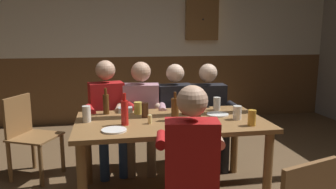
{
  "coord_description": "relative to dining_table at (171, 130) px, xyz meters",
  "views": [
    {
      "loc": [
        -0.56,
        -2.76,
        1.55
      ],
      "look_at": [
        0.0,
        0.33,
        0.96
      ],
      "focal_mm": 35.64,
      "sensor_mm": 36.0,
      "label": 1
    }
  ],
  "objects": [
    {
      "name": "back_wall_upper",
      "position": [
        0.0,
        2.84,
        1.14
      ],
      "size": [
        6.79,
        0.12,
        1.31
      ],
      "primitive_type": "cube",
      "color": "silver"
    },
    {
      "name": "back_wall_wainscot",
      "position": [
        0.0,
        2.84,
        -0.08
      ],
      "size": [
        6.79,
        0.12,
        1.13
      ],
      "primitive_type": "cube",
      "color": "brown",
      "rests_on": "ground_plane"
    },
    {
      "name": "dining_table",
      "position": [
        0.0,
        0.0,
        0.0
      ],
      "size": [
        1.74,
        0.94,
        0.75
      ],
      "color": "brown",
      "rests_on": "ground_plane"
    },
    {
      "name": "person_0",
      "position": [
        -0.57,
        0.71,
        0.04
      ],
      "size": [
        0.56,
        0.57,
        1.24
      ],
      "rotation": [
        0.0,
        0.0,
        3.33
      ],
      "color": "#AD1919",
      "rests_on": "ground_plane"
    },
    {
      "name": "person_1",
      "position": [
        -0.2,
        0.71,
        0.03
      ],
      "size": [
        0.57,
        0.55,
        1.22
      ],
      "rotation": [
        0.0,
        0.0,
        3.01
      ],
      "color": "#B78493",
      "rests_on": "ground_plane"
    },
    {
      "name": "person_2",
      "position": [
        0.2,
        0.7,
        0.01
      ],
      "size": [
        0.57,
        0.54,
        1.19
      ],
      "rotation": [
        0.0,
        0.0,
        3.24
      ],
      "color": "black",
      "rests_on": "ground_plane"
    },
    {
      "name": "person_3",
      "position": [
        0.58,
        0.69,
        0.01
      ],
      "size": [
        0.57,
        0.54,
        1.18
      ],
      "rotation": [
        0.0,
        0.0,
        3.09
      ],
      "color": "black",
      "rests_on": "ground_plane"
    },
    {
      "name": "person_4",
      "position": [
        0.01,
        -0.7,
        0.02
      ],
      "size": [
        0.56,
        0.56,
        1.19
      ],
      "rotation": [
        0.0,
        0.0,
        -0.17
      ],
      "color": "#AD1919",
      "rests_on": "ground_plane"
    },
    {
      "name": "chair_empty_near_right",
      "position": [
        -1.41,
        0.69,
        -0.17
      ],
      "size": [
        0.59,
        0.59,
        0.88
      ],
      "rotation": [
        0.0,
        0.0,
        -2.02
      ],
      "color": "brown",
      "rests_on": "ground_plane"
    },
    {
      "name": "table_candle",
      "position": [
        -0.21,
        -0.1,
        0.14
      ],
      "size": [
        0.04,
        0.04,
        0.08
      ],
      "primitive_type": "cylinder",
      "color": "#F9E08C",
      "rests_on": "dining_table"
    },
    {
      "name": "condiment_caddy",
      "position": [
        -0.4,
        0.37,
        0.13
      ],
      "size": [
        0.14,
        0.1,
        0.05
      ],
      "primitive_type": "cube",
      "color": "#B2B7BC",
      "rests_on": "dining_table"
    },
    {
      "name": "plate_0",
      "position": [
        0.48,
        0.09,
        0.11
      ],
      "size": [
        0.21,
        0.21,
        0.01
      ],
      "primitive_type": "cylinder",
      "color": "white",
      "rests_on": "dining_table"
    },
    {
      "name": "plate_1",
      "position": [
        -0.53,
        -0.27,
        0.11
      ],
      "size": [
        0.21,
        0.21,
        0.01
      ],
      "primitive_type": "cylinder",
      "color": "white",
      "rests_on": "dining_table"
    },
    {
      "name": "bottle_0",
      "position": [
        -0.59,
        0.33,
        0.21
      ],
      "size": [
        0.06,
        0.06,
        0.26
      ],
      "color": "#593314",
      "rests_on": "dining_table"
    },
    {
      "name": "bottle_1",
      "position": [
        0.03,
        -0.02,
        0.21
      ],
      "size": [
        0.07,
        0.07,
        0.26
      ],
      "color": "#593314",
      "rests_on": "dining_table"
    },
    {
      "name": "bottle_2",
      "position": [
        -0.43,
        -0.1,
        0.22
      ],
      "size": [
        0.06,
        0.06,
        0.28
      ],
      "color": "red",
      "rests_on": "dining_table"
    },
    {
      "name": "bottle_3",
      "position": [
        0.18,
        0.17,
        0.21
      ],
      "size": [
        0.07,
        0.07,
        0.27
      ],
      "color": "#593314",
      "rests_on": "dining_table"
    },
    {
      "name": "pint_glass_0",
      "position": [
        0.65,
        -0.32,
        0.17
      ],
      "size": [
        0.07,
        0.07,
        0.14
      ],
      "primitive_type": "cylinder",
      "color": "gold",
      "rests_on": "dining_table"
    },
    {
      "name": "pint_glass_1",
      "position": [
        0.23,
        -0.07,
        0.18
      ],
      "size": [
        0.08,
        0.08,
        0.15
      ],
      "primitive_type": "cylinder",
      "color": "#4C2D19",
      "rests_on": "dining_table"
    },
    {
      "name": "pint_glass_2",
      "position": [
        -0.28,
        0.28,
        0.16
      ],
      "size": [
        0.08,
        0.08,
        0.12
      ],
      "primitive_type": "cylinder",
      "color": "#E5C64C",
      "rests_on": "dining_table"
    },
    {
      "name": "pint_glass_3",
      "position": [
        -0.22,
        0.14,
        0.17
      ],
      "size": [
        0.07,
        0.07,
        0.14
      ],
      "primitive_type": "cylinder",
      "color": "#4C2D19",
      "rests_on": "dining_table"
    },
    {
      "name": "pint_glass_4",
      "position": [
        -0.76,
        0.06,
        0.17
      ],
      "size": [
        0.07,
        0.07,
        0.15
      ],
      "primitive_type": "cylinder",
      "color": "white",
      "rests_on": "dining_table"
    },
    {
      "name": "pint_glass_5",
      "position": [
        0.29,
        0.4,
        0.16
      ],
      "size": [
        0.08,
        0.08,
        0.11
      ],
      "primitive_type": "cylinder",
      "color": "#4C2D19",
      "rests_on": "dining_table"
    },
    {
      "name": "pint_glass_6",
      "position": [
        0.61,
        -0.1,
        0.16
      ],
      "size": [
        0.08,
        0.08,
        0.13
      ],
      "primitive_type": "cylinder",
      "color": "white",
      "rests_on": "dining_table"
    },
    {
      "name": "pint_glass_7",
      "position": [
        0.54,
        0.3,
        0.17
      ],
      "size": [
        0.07,
        0.07,
        0.13
      ],
      "primitive_type": "cylinder",
      "color": "white",
      "rests_on": "dining_table"
    },
    {
      "name": "wall_dart_cabinet",
      "position": [
        1.06,
        2.71,
        1.11
      ],
      "size": [
        0.56,
        0.15,
        0.7
      ],
      "color": "brown"
    }
  ]
}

